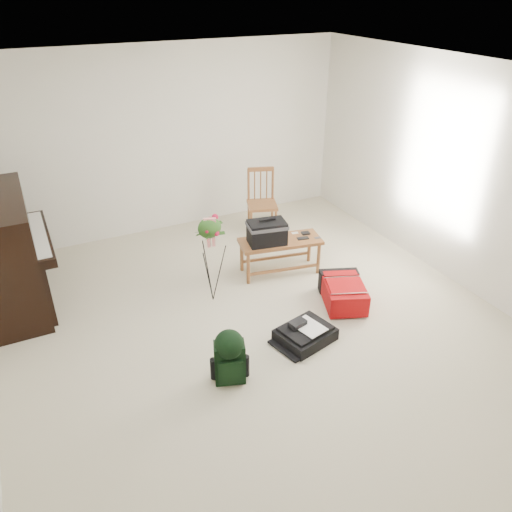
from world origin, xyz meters
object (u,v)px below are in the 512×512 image
red_suitcase (341,290)px  bench (272,236)px  black_duffel (305,333)px  flower_stand (211,260)px  piano (10,255)px  dining_chair (261,203)px  green_backpack (230,354)px

red_suitcase → bench: bearing=138.2°
black_duffel → flower_stand: bearing=103.5°
black_duffel → flower_stand: flower_stand is taller
piano → bench: 2.88m
bench → piano: bearing=176.2°
bench → black_duffel: size_ratio=1.68×
dining_chair → green_backpack: 3.03m
piano → bench: (2.79, -0.72, -0.07)m
red_suitcase → black_duffel: 0.83m
piano → green_backpack: piano is taller
red_suitcase → flower_stand: bearing=174.1°
dining_chair → black_duffel: 2.51m
red_suitcase → flower_stand: size_ratio=0.73×
red_suitcase → dining_chair: bearing=111.8°
black_duffel → green_backpack: (-0.90, -0.19, 0.22)m
flower_stand → piano: bearing=174.7°
bench → green_backpack: bench is taller
bench → green_backpack: bearing=-118.6°
dining_chair → black_duffel: bearing=-87.1°
bench → green_backpack: size_ratio=1.93×
bench → black_duffel: bench is taller
bench → red_suitcase: size_ratio=1.37×
bench → green_backpack: 1.89m
bench → dining_chair: size_ratio=1.13×
red_suitcase → black_duffel: size_ratio=1.23×
green_backpack → dining_chair: bearing=76.7°
piano → bench: piano is taller
dining_chair → red_suitcase: 1.98m
red_suitcase → green_backpack: green_backpack is taller
flower_stand → bench: bearing=32.1°
red_suitcase → green_backpack: bearing=-137.8°
black_duffel → flower_stand: size_ratio=0.59×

